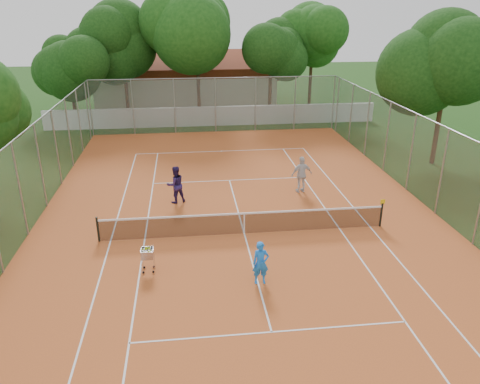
{
  "coord_description": "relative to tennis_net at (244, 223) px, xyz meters",
  "views": [
    {
      "loc": [
        -2.24,
        -17.4,
        8.98
      ],
      "look_at": [
        0.0,
        1.5,
        1.3
      ],
      "focal_mm": 35.0,
      "sensor_mm": 36.0,
      "label": 1
    }
  ],
  "objects": [
    {
      "name": "clubhouse",
      "position": [
        -2.0,
        29.0,
        1.69
      ],
      "size": [
        16.4,
        9.0,
        4.4
      ],
      "primitive_type": "cube",
      "color": "beige",
      "rests_on": "ground"
    },
    {
      "name": "boundary_wall",
      "position": [
        0.0,
        19.0,
        0.24
      ],
      "size": [
        26.0,
        0.3,
        1.5
      ],
      "primitive_type": "cube",
      "color": "white",
      "rests_on": "ground"
    },
    {
      "name": "perimeter_fence",
      "position": [
        0.0,
        0.0,
        1.49
      ],
      "size": [
        18.0,
        34.0,
        4.0
      ],
      "primitive_type": "cube",
      "color": "slate",
      "rests_on": "ground"
    },
    {
      "name": "player_near",
      "position": [
        0.09,
        -3.75,
        0.29
      ],
      "size": [
        0.57,
        0.38,
        1.55
      ],
      "primitive_type": "imported",
      "rotation": [
        0.0,
        0.0,
        0.02
      ],
      "color": "blue",
      "rests_on": "court_pad"
    },
    {
      "name": "court_lines",
      "position": [
        0.0,
        0.0,
        -0.49
      ],
      "size": [
        10.98,
        23.78,
        0.01
      ],
      "primitive_type": "cube",
      "color": "white",
      "rests_on": "court_pad"
    },
    {
      "name": "player_far_left",
      "position": [
        -2.85,
        3.72,
        0.42
      ],
      "size": [
        1.08,
        0.97,
        1.83
      ],
      "primitive_type": "imported",
      "rotation": [
        0.0,
        0.0,
        3.52
      ],
      "color": "#291B52",
      "rests_on": "court_pad"
    },
    {
      "name": "player_far_right",
      "position": [
        3.48,
        4.31,
        0.45
      ],
      "size": [
        1.17,
        0.65,
        1.88
      ],
      "primitive_type": "imported",
      "rotation": [
        0.0,
        0.0,
        3.32
      ],
      "color": "silver",
      "rests_on": "court_pad"
    },
    {
      "name": "tennis_net",
      "position": [
        0.0,
        0.0,
        0.0
      ],
      "size": [
        11.88,
        0.1,
        0.98
      ],
      "primitive_type": "cube",
      "color": "black",
      "rests_on": "court_pad"
    },
    {
      "name": "tropical_trees",
      "position": [
        0.0,
        22.0,
        4.49
      ],
      "size": [
        29.0,
        19.0,
        10.0
      ],
      "primitive_type": "cube",
      "color": "black",
      "rests_on": "ground"
    },
    {
      "name": "court_pad",
      "position": [
        0.0,
        0.0,
        -0.5
      ],
      "size": [
        18.0,
        34.0,
        0.02
      ],
      "primitive_type": "cube",
      "color": "#BE5825",
      "rests_on": "ground"
    },
    {
      "name": "ground",
      "position": [
        0.0,
        0.0,
        -0.51
      ],
      "size": [
        120.0,
        120.0,
        0.0
      ],
      "primitive_type": "plane",
      "color": "#17370F",
      "rests_on": "ground"
    },
    {
      "name": "ball_hopper",
      "position": [
        -3.8,
        -2.52,
        -0.01
      ],
      "size": [
        0.6,
        0.6,
        0.97
      ],
      "primitive_type": "cube",
      "rotation": [
        0.0,
        0.0,
        0.35
      ],
      "color": "#AEADB4",
      "rests_on": "court_pad"
    }
  ]
}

